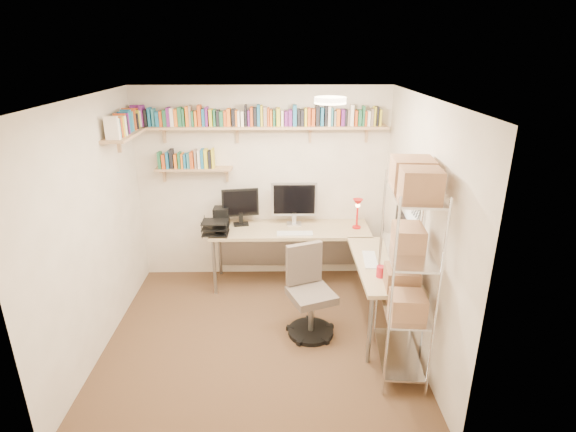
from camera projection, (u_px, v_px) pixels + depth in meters
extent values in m
plane|color=#402C1B|center=(260.00, 337.00, 4.83)|extent=(3.20, 3.20, 0.00)
cube|color=beige|center=(263.00, 185.00, 5.80)|extent=(3.20, 0.04, 2.50)
cube|color=beige|center=(93.00, 230.00, 4.37)|extent=(0.04, 3.00, 2.50)
cube|color=beige|center=(419.00, 228.00, 4.42)|extent=(0.04, 3.00, 2.50)
cube|color=beige|center=(246.00, 315.00, 2.99)|extent=(3.20, 0.04, 2.50)
cube|color=white|center=(254.00, 98.00, 3.95)|extent=(3.20, 3.00, 0.04)
cube|color=silver|center=(407.00, 183.00, 4.83)|extent=(0.01, 0.30, 0.42)
cube|color=silver|center=(417.00, 199.00, 4.47)|extent=(0.01, 0.28, 0.38)
cylinder|color=#FFEAC6|center=(330.00, 100.00, 4.16)|extent=(0.30, 0.30, 0.06)
cube|color=tan|center=(261.00, 127.00, 5.41)|extent=(3.05, 0.25, 0.03)
cube|color=tan|center=(127.00, 134.00, 4.99)|extent=(0.25, 1.00, 0.03)
cube|color=tan|center=(194.00, 169.00, 5.60)|extent=(0.95, 0.20, 0.02)
cube|color=tan|center=(163.00, 132.00, 5.48)|extent=(0.03, 0.20, 0.20)
cube|color=tan|center=(237.00, 132.00, 5.49)|extent=(0.03, 0.20, 0.20)
cube|color=tan|center=(310.00, 132.00, 5.50)|extent=(0.03, 0.20, 0.20)
cube|color=tan|center=(367.00, 132.00, 5.51)|extent=(0.03, 0.20, 0.20)
cube|color=#C74B1A|center=(138.00, 117.00, 5.34)|extent=(0.04, 0.15, 0.22)
cube|color=#661E72|center=(142.00, 116.00, 5.34)|extent=(0.04, 0.13, 0.24)
cube|color=black|center=(147.00, 118.00, 5.35)|extent=(0.03, 0.13, 0.19)
cube|color=#1C6795|center=(150.00, 117.00, 5.35)|extent=(0.03, 0.13, 0.22)
cube|color=teal|center=(154.00, 117.00, 5.35)|extent=(0.03, 0.11, 0.20)
cube|color=#1C6795|center=(158.00, 119.00, 5.35)|extent=(0.04, 0.14, 0.17)
cube|color=#C74B1A|center=(162.00, 118.00, 5.35)|extent=(0.03, 0.13, 0.18)
cube|color=#226741|center=(165.00, 118.00, 5.35)|extent=(0.04, 0.14, 0.19)
cube|color=#661E72|center=(169.00, 117.00, 5.35)|extent=(0.04, 0.15, 0.22)
cube|color=white|center=(173.00, 117.00, 5.35)|extent=(0.04, 0.14, 0.21)
cube|color=orange|center=(176.00, 118.00, 5.35)|extent=(0.04, 0.12, 0.20)
cube|color=#226741|center=(180.00, 117.00, 5.35)|extent=(0.04, 0.12, 0.22)
cube|color=#226741|center=(184.00, 117.00, 5.35)|extent=(0.03, 0.13, 0.20)
cube|color=orange|center=(188.00, 116.00, 5.35)|extent=(0.04, 0.12, 0.23)
cube|color=gray|center=(191.00, 116.00, 5.35)|extent=(0.02, 0.13, 0.24)
cube|color=#226741|center=(193.00, 119.00, 5.36)|extent=(0.02, 0.14, 0.17)
cube|color=orange|center=(196.00, 118.00, 5.36)|extent=(0.03, 0.13, 0.18)
cube|color=#C74B1A|center=(200.00, 116.00, 5.35)|extent=(0.04, 0.12, 0.25)
cube|color=#1C6795|center=(204.00, 117.00, 5.36)|extent=(0.04, 0.12, 0.20)
cube|color=#661E72|center=(207.00, 116.00, 5.35)|extent=(0.03, 0.15, 0.22)
cube|color=gold|center=(211.00, 117.00, 5.36)|extent=(0.04, 0.14, 0.20)
cube|color=#226741|center=(215.00, 118.00, 5.36)|extent=(0.03, 0.14, 0.19)
cube|color=black|center=(218.00, 118.00, 5.36)|extent=(0.03, 0.13, 0.19)
cube|color=#226741|center=(222.00, 119.00, 5.37)|extent=(0.04, 0.14, 0.17)
cube|color=#C74B1A|center=(225.00, 118.00, 5.37)|extent=(0.04, 0.11, 0.18)
cube|color=orange|center=(229.00, 117.00, 5.36)|extent=(0.04, 0.13, 0.21)
cube|color=black|center=(234.00, 117.00, 5.36)|extent=(0.04, 0.12, 0.20)
cube|color=orange|center=(237.00, 118.00, 5.37)|extent=(0.02, 0.12, 0.19)
cube|color=white|center=(239.00, 118.00, 5.37)|extent=(0.03, 0.13, 0.18)
cube|color=white|center=(243.00, 118.00, 5.37)|extent=(0.04, 0.13, 0.18)
cube|color=black|center=(246.00, 115.00, 5.36)|extent=(0.03, 0.12, 0.25)
cube|color=#661E72|center=(249.00, 118.00, 5.37)|extent=(0.02, 0.14, 0.19)
cube|color=#C74B1A|center=(252.00, 116.00, 5.36)|extent=(0.03, 0.15, 0.22)
cube|color=black|center=(255.00, 117.00, 5.36)|extent=(0.04, 0.11, 0.22)
cube|color=#1C6795|center=(259.00, 115.00, 5.36)|extent=(0.03, 0.13, 0.25)
cube|color=gold|center=(262.00, 116.00, 5.36)|extent=(0.02, 0.14, 0.24)
cube|color=gray|center=(265.00, 116.00, 5.36)|extent=(0.04, 0.12, 0.22)
cube|color=#C74B1A|center=(269.00, 117.00, 5.37)|extent=(0.02, 0.12, 0.21)
cube|color=orange|center=(271.00, 118.00, 5.37)|extent=(0.03, 0.13, 0.19)
cube|color=#226741|center=(274.00, 118.00, 5.37)|extent=(0.03, 0.13, 0.19)
cube|color=gold|center=(278.00, 117.00, 5.37)|extent=(0.04, 0.15, 0.21)
cube|color=white|center=(282.00, 118.00, 5.37)|extent=(0.03, 0.11, 0.18)
cube|color=#661E72|center=(286.00, 118.00, 5.38)|extent=(0.04, 0.12, 0.17)
cube|color=#661E72|center=(290.00, 118.00, 5.37)|extent=(0.04, 0.14, 0.19)
cube|color=#1C6795|center=(295.00, 115.00, 5.37)|extent=(0.04, 0.12, 0.25)
cube|color=black|center=(299.00, 117.00, 5.37)|extent=(0.03, 0.12, 0.20)
cube|color=black|center=(302.00, 118.00, 5.38)|extent=(0.04, 0.14, 0.19)
cube|color=gold|center=(306.00, 117.00, 5.37)|extent=(0.03, 0.14, 0.21)
cube|color=#C74B1A|center=(309.00, 117.00, 5.37)|extent=(0.03, 0.13, 0.21)
cube|color=#C74B1A|center=(313.00, 117.00, 5.38)|extent=(0.04, 0.14, 0.20)
cube|color=black|center=(317.00, 116.00, 5.37)|extent=(0.04, 0.14, 0.24)
cube|color=#1C6795|center=(322.00, 117.00, 5.38)|extent=(0.04, 0.12, 0.21)
cube|color=black|center=(326.00, 115.00, 5.37)|extent=(0.03, 0.13, 0.25)
cube|color=white|center=(329.00, 116.00, 5.37)|extent=(0.03, 0.15, 0.23)
cube|color=teal|center=(332.00, 117.00, 5.38)|extent=(0.02, 0.12, 0.21)
cube|color=gray|center=(335.00, 118.00, 5.38)|extent=(0.02, 0.15, 0.18)
cube|color=orange|center=(338.00, 117.00, 5.38)|extent=(0.04, 0.11, 0.19)
cube|color=#661E72|center=(342.00, 117.00, 5.38)|extent=(0.04, 0.14, 0.19)
cube|color=black|center=(345.00, 117.00, 5.38)|extent=(0.02, 0.14, 0.19)
cube|color=gray|center=(348.00, 117.00, 5.38)|extent=(0.03, 0.12, 0.19)
cube|color=white|center=(352.00, 115.00, 5.37)|extent=(0.04, 0.12, 0.25)
cube|color=#C74B1A|center=(356.00, 118.00, 5.39)|extent=(0.03, 0.12, 0.18)
cube|color=#226741|center=(359.00, 118.00, 5.39)|extent=(0.04, 0.12, 0.19)
cube|color=#226741|center=(363.00, 116.00, 5.38)|extent=(0.03, 0.12, 0.23)
cube|color=#C74B1A|center=(365.00, 118.00, 5.39)|extent=(0.02, 0.13, 0.17)
cube|color=white|center=(368.00, 118.00, 5.39)|extent=(0.03, 0.14, 0.18)
cube|color=gray|center=(371.00, 117.00, 5.39)|extent=(0.03, 0.14, 0.20)
cube|color=gold|center=(374.00, 116.00, 5.38)|extent=(0.02, 0.14, 0.22)
cube|color=black|center=(377.00, 116.00, 5.38)|extent=(0.03, 0.11, 0.23)
cube|color=gold|center=(380.00, 117.00, 5.39)|extent=(0.02, 0.14, 0.19)
cube|color=white|center=(112.00, 128.00, 4.54)|extent=(0.14, 0.04, 0.24)
cube|color=white|center=(113.00, 129.00, 4.58)|extent=(0.13, 0.03, 0.21)
cube|color=teal|center=(115.00, 129.00, 4.62)|extent=(0.12, 0.04, 0.20)
cube|color=#C74B1A|center=(116.00, 128.00, 4.66)|extent=(0.13, 0.04, 0.21)
cube|color=gold|center=(118.00, 127.00, 4.71)|extent=(0.13, 0.04, 0.21)
cube|color=white|center=(119.00, 126.00, 4.75)|extent=(0.15, 0.04, 0.21)
cube|color=#C74B1A|center=(120.00, 124.00, 4.78)|extent=(0.13, 0.03, 0.23)
cube|color=black|center=(122.00, 125.00, 4.82)|extent=(0.12, 0.04, 0.20)
cube|color=#661E72|center=(123.00, 124.00, 4.86)|extent=(0.14, 0.03, 0.22)
cube|color=#1C6795|center=(124.00, 123.00, 4.90)|extent=(0.12, 0.03, 0.23)
cube|color=#1C6795|center=(125.00, 123.00, 4.94)|extent=(0.11, 0.03, 0.21)
cube|color=#1C6795|center=(127.00, 121.00, 4.98)|extent=(0.11, 0.04, 0.24)
cube|color=teal|center=(128.00, 121.00, 5.03)|extent=(0.11, 0.04, 0.21)
cube|color=#C74B1A|center=(129.00, 119.00, 5.06)|extent=(0.15, 0.02, 0.25)
cube|color=gray|center=(131.00, 122.00, 5.11)|extent=(0.11, 0.04, 0.18)
cube|color=black|center=(132.00, 121.00, 5.16)|extent=(0.15, 0.04, 0.18)
cube|color=gold|center=(133.00, 120.00, 5.20)|extent=(0.13, 0.03, 0.18)
cube|color=gold|center=(134.00, 119.00, 5.25)|extent=(0.11, 0.04, 0.20)
cube|color=white|center=(136.00, 119.00, 5.30)|extent=(0.13, 0.03, 0.19)
cube|color=#661E72|center=(137.00, 116.00, 5.33)|extent=(0.13, 0.04, 0.25)
cube|color=#226741|center=(160.00, 160.00, 5.56)|extent=(0.04, 0.12, 0.20)
cube|color=#C74B1A|center=(164.00, 161.00, 5.56)|extent=(0.04, 0.13, 0.17)
cube|color=#1C6795|center=(168.00, 160.00, 5.56)|extent=(0.03, 0.15, 0.20)
cube|color=black|center=(172.00, 159.00, 5.55)|extent=(0.04, 0.11, 0.24)
cube|color=orange|center=(176.00, 161.00, 5.56)|extent=(0.04, 0.12, 0.17)
cube|color=#226741|center=(180.00, 160.00, 5.56)|extent=(0.03, 0.13, 0.20)
cube|color=orange|center=(183.00, 161.00, 5.56)|extent=(0.02, 0.14, 0.18)
cube|color=#1C6795|center=(185.00, 161.00, 5.57)|extent=(0.03, 0.14, 0.18)
cube|color=teal|center=(189.00, 160.00, 5.56)|extent=(0.04, 0.11, 0.19)
cube|color=#C74B1A|center=(192.00, 160.00, 5.56)|extent=(0.04, 0.15, 0.20)
cube|color=gray|center=(196.00, 159.00, 5.56)|extent=(0.03, 0.12, 0.23)
cube|color=white|center=(199.00, 159.00, 5.56)|extent=(0.03, 0.12, 0.23)
cube|color=#1C6795|center=(203.00, 158.00, 5.56)|extent=(0.03, 0.14, 0.23)
cube|color=gold|center=(206.00, 159.00, 5.56)|extent=(0.04, 0.13, 0.23)
cube|color=black|center=(210.00, 159.00, 5.56)|extent=(0.04, 0.13, 0.21)
cube|color=gold|center=(213.00, 158.00, 5.56)|extent=(0.02, 0.13, 0.24)
cube|color=tan|center=(290.00, 230.00, 5.68)|extent=(2.00, 0.63, 0.04)
cube|color=tan|center=(386.00, 264.00, 4.78)|extent=(0.63, 1.37, 0.04)
cylinder|color=gray|center=(214.00, 267.00, 5.55)|extent=(0.04, 0.04, 0.74)
cylinder|color=gray|center=(220.00, 249.00, 6.05)|extent=(0.04, 0.04, 0.74)
cylinder|color=gray|center=(383.00, 248.00, 6.08)|extent=(0.04, 0.04, 0.74)
cylinder|color=gray|center=(370.00, 330.00, 4.32)|extent=(0.04, 0.04, 0.74)
cylinder|color=gray|center=(424.00, 330.00, 4.33)|extent=(0.04, 0.04, 0.74)
cube|color=gray|center=(290.00, 245.00, 6.05)|extent=(1.89, 0.02, 0.58)
cube|color=silver|center=(294.00, 199.00, 5.67)|extent=(0.58, 0.03, 0.44)
cube|color=black|center=(294.00, 200.00, 5.65)|extent=(0.52, 0.00, 0.38)
cube|color=black|center=(240.00, 203.00, 5.67)|extent=(0.46, 0.03, 0.36)
cube|color=black|center=(401.00, 232.00, 4.71)|extent=(0.03, 0.61, 0.40)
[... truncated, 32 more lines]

